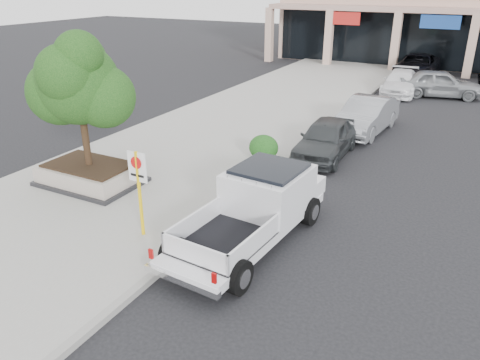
% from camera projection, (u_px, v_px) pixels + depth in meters
% --- Properties ---
extents(ground, '(120.00, 120.00, 0.00)m').
position_uv_depth(ground, '(254.00, 253.00, 11.71)').
color(ground, black).
rests_on(ground, ground).
extents(sidewalk, '(8.00, 52.00, 0.15)m').
position_uv_depth(sidewalk, '(198.00, 146.00, 18.91)').
color(sidewalk, gray).
rests_on(sidewalk, ground).
extents(curb, '(0.20, 52.00, 0.15)m').
position_uv_depth(curb, '(288.00, 163.00, 17.22)').
color(curb, gray).
rests_on(curb, ground).
extents(planter, '(3.20, 2.20, 0.68)m').
position_uv_depth(planter, '(90.00, 174.00, 15.21)').
color(planter, black).
rests_on(planter, sidewalk).
extents(planter_tree, '(2.90, 2.55, 4.00)m').
position_uv_depth(planter_tree, '(85.00, 83.00, 14.11)').
color(planter_tree, black).
rests_on(planter_tree, planter).
extents(no_parking_sign, '(0.55, 0.09, 2.30)m').
position_uv_depth(no_parking_sign, '(139.00, 182.00, 11.69)').
color(no_parking_sign, yellow).
rests_on(no_parking_sign, sidewalk).
extents(hedge, '(1.10, 0.99, 0.93)m').
position_uv_depth(hedge, '(264.00, 147.00, 17.16)').
color(hedge, '#133F12').
rests_on(hedge, sidewalk).
extents(pickup_truck, '(2.54, 5.83, 1.79)m').
position_uv_depth(pickup_truck, '(249.00, 212.00, 11.81)').
color(pickup_truck, silver).
rests_on(pickup_truck, ground).
extents(curb_car_a, '(1.83, 4.29, 1.44)m').
position_uv_depth(curb_car_a, '(326.00, 139.00, 17.78)').
color(curb_car_a, '#2E3234').
rests_on(curb_car_a, ground).
extents(curb_car_b, '(2.06, 4.79, 1.53)m').
position_uv_depth(curb_car_b, '(366.00, 116.00, 20.60)').
color(curb_car_b, gray).
rests_on(curb_car_b, ground).
extents(curb_car_c, '(2.19, 4.73, 1.34)m').
position_uv_depth(curb_car_c, '(400.00, 82.00, 27.62)').
color(curb_car_c, white).
rests_on(curb_car_c, ground).
extents(curb_car_d, '(2.61, 5.65, 1.57)m').
position_uv_depth(curb_car_d, '(417.00, 66.00, 32.27)').
color(curb_car_d, black).
rests_on(curb_car_d, ground).
extents(lot_car_a, '(4.87, 2.73, 1.56)m').
position_uv_depth(lot_car_a, '(440.00, 83.00, 26.82)').
color(lot_car_a, gray).
rests_on(lot_car_a, ground).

